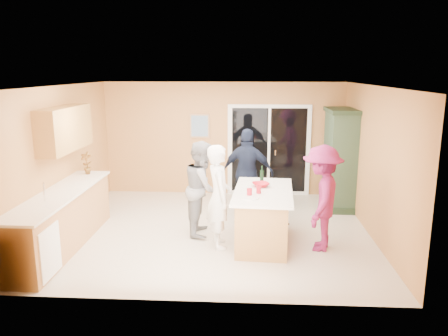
# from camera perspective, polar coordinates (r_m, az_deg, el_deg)

# --- Properties ---
(floor) EXTENTS (5.50, 5.50, 0.00)m
(floor) POSITION_cam_1_polar(r_m,az_deg,el_deg) (8.04, -1.12, -8.17)
(floor) COLOR beige
(floor) RESTS_ON ground
(ceiling) EXTENTS (5.50, 5.00, 0.10)m
(ceiling) POSITION_cam_1_polar(r_m,az_deg,el_deg) (7.52, -1.21, 10.69)
(ceiling) COLOR silver
(ceiling) RESTS_ON wall_back
(wall_back) EXTENTS (5.50, 0.10, 2.60)m
(wall_back) POSITION_cam_1_polar(r_m,az_deg,el_deg) (10.13, -0.06, 3.82)
(wall_back) COLOR #EF9B62
(wall_back) RESTS_ON ground
(wall_front) EXTENTS (5.50, 0.10, 2.60)m
(wall_front) POSITION_cam_1_polar(r_m,az_deg,el_deg) (5.26, -3.28, -4.61)
(wall_front) COLOR #EF9B62
(wall_front) RESTS_ON ground
(wall_left) EXTENTS (0.10, 5.00, 2.60)m
(wall_left) POSITION_cam_1_polar(r_m,az_deg,el_deg) (8.35, -20.34, 1.11)
(wall_left) COLOR #EF9B62
(wall_left) RESTS_ON ground
(wall_right) EXTENTS (0.10, 5.00, 2.60)m
(wall_right) POSITION_cam_1_polar(r_m,az_deg,el_deg) (7.95, 19.01, 0.66)
(wall_right) COLOR #EF9B62
(wall_right) RESTS_ON ground
(left_cabinet_run) EXTENTS (0.65, 3.05, 1.24)m
(left_cabinet_run) POSITION_cam_1_polar(r_m,az_deg,el_deg) (7.51, -20.89, -6.81)
(left_cabinet_run) COLOR #BD8049
(left_cabinet_run) RESTS_ON floor
(upper_cabinets) EXTENTS (0.35, 1.60, 0.75)m
(upper_cabinets) POSITION_cam_1_polar(r_m,az_deg,el_deg) (8.01, -20.07, 4.84)
(upper_cabinets) COLOR #BD8049
(upper_cabinets) RESTS_ON wall_left
(sliding_door) EXTENTS (1.90, 0.07, 2.10)m
(sliding_door) POSITION_cam_1_polar(r_m,az_deg,el_deg) (10.13, 5.87, 2.32)
(sliding_door) COLOR white
(sliding_door) RESTS_ON floor
(framed_picture) EXTENTS (0.46, 0.04, 0.56)m
(framed_picture) POSITION_cam_1_polar(r_m,az_deg,el_deg) (10.11, -3.20, 5.51)
(framed_picture) COLOR tan
(framed_picture) RESTS_ON wall_back
(kitchen_island) EXTENTS (1.06, 1.81, 0.92)m
(kitchen_island) POSITION_cam_1_polar(r_m,az_deg,el_deg) (7.38, 5.08, -6.60)
(kitchen_island) COLOR #BD8049
(kitchen_island) RESTS_ON floor
(green_hutch) EXTENTS (0.60, 1.14, 2.09)m
(green_hutch) POSITION_cam_1_polar(r_m,az_deg,el_deg) (9.44, 14.87, 1.00)
(green_hutch) COLOR #1F321F
(green_hutch) RESTS_ON floor
(woman_white) EXTENTS (0.54, 0.70, 1.71)m
(woman_white) POSITION_cam_1_polar(r_m,az_deg,el_deg) (7.10, -0.67, -3.74)
(woman_white) COLOR white
(woman_white) RESTS_ON floor
(woman_grey) EXTENTS (0.64, 0.82, 1.67)m
(woman_grey) POSITION_cam_1_polar(r_m,az_deg,el_deg) (7.69, -2.79, -2.62)
(woman_grey) COLOR gray
(woman_grey) RESTS_ON floor
(woman_navy) EXTENTS (1.09, 0.61, 1.75)m
(woman_navy) POSITION_cam_1_polar(r_m,az_deg,el_deg) (8.63, 3.11, -0.63)
(woman_navy) COLOR #171E33
(woman_navy) RESTS_ON floor
(woman_magenta) EXTENTS (0.92, 1.24, 1.71)m
(woman_magenta) POSITION_cam_1_polar(r_m,az_deg,el_deg) (7.17, 12.62, -3.86)
(woman_magenta) COLOR #871D4B
(woman_magenta) RESTS_ON floor
(serving_bowl) EXTENTS (0.36, 0.36, 0.07)m
(serving_bowl) POSITION_cam_1_polar(r_m,az_deg,el_deg) (7.45, 4.82, -2.19)
(serving_bowl) COLOR #B41421
(serving_bowl) RESTS_ON kitchen_island
(tulip_vase) EXTENTS (0.24, 0.17, 0.43)m
(tulip_vase) POSITION_cam_1_polar(r_m,az_deg,el_deg) (8.59, -17.49, 0.62)
(tulip_vase) COLOR #A71F10
(tulip_vase) RESTS_ON left_cabinet_run
(tumbler_near) EXTENTS (0.09, 0.09, 0.12)m
(tumbler_near) POSITION_cam_1_polar(r_m,az_deg,el_deg) (6.89, 3.34, -3.18)
(tumbler_near) COLOR #B41421
(tumbler_near) RESTS_ON kitchen_island
(tumbler_far) EXTENTS (0.09, 0.09, 0.11)m
(tumbler_far) POSITION_cam_1_polar(r_m,az_deg,el_deg) (7.05, 4.55, -2.88)
(tumbler_far) COLOR #B41421
(tumbler_far) RESTS_ON kitchen_island
(wine_bottle) EXTENTS (0.07, 0.07, 0.29)m
(wine_bottle) POSITION_cam_1_polar(r_m,az_deg,el_deg) (7.77, 4.96, -0.99)
(wine_bottle) COLOR black
(wine_bottle) RESTS_ON kitchen_island
(white_plate) EXTENTS (0.26, 0.26, 0.02)m
(white_plate) POSITION_cam_1_polar(r_m,az_deg,el_deg) (6.79, 3.57, -3.90)
(white_plate) COLOR silver
(white_plate) RESTS_ON kitchen_island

